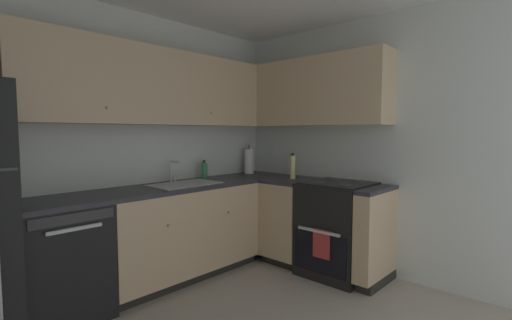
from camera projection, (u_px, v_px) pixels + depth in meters
name	position (u px, v px, depth m)	size (l,w,h in m)	color
wall_back	(120.00, 147.00, 3.31)	(3.68, 0.05, 2.50)	silver
wall_right	(381.00, 146.00, 3.51)	(0.05, 3.39, 2.50)	silver
dishwasher	(60.00, 262.00, 2.68)	(0.60, 0.63, 0.86)	black
lower_cabinets_back	(180.00, 232.00, 3.47)	(1.54, 0.62, 0.86)	tan
countertop_back	(180.00, 186.00, 3.43)	(2.74, 0.60, 0.04)	#2D2D33
lower_cabinets_right	(311.00, 225.00, 3.73)	(0.62, 1.24, 0.86)	tan
countertop_right	(311.00, 183.00, 3.69)	(0.60, 1.24, 0.03)	#2D2D33
oven_range	(338.00, 228.00, 3.53)	(0.68, 0.62, 1.04)	black
upper_cabinets_back	(154.00, 87.00, 3.34)	(2.42, 0.34, 0.69)	tan
upper_cabinets_right	(307.00, 93.00, 3.84)	(0.32, 1.79, 0.69)	tan
sink	(185.00, 189.00, 3.44)	(0.65, 0.40, 0.10)	#B7B7BC
faucet	(173.00, 169.00, 3.57)	(0.07, 0.16, 0.22)	silver
soap_bottle	(204.00, 170.00, 3.87)	(0.07, 0.07, 0.20)	#338C4C
paper_towel_roll	(249.00, 161.00, 4.34)	(0.11, 0.11, 0.35)	white
oil_bottle	(293.00, 167.00, 3.84)	(0.06, 0.06, 0.27)	beige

